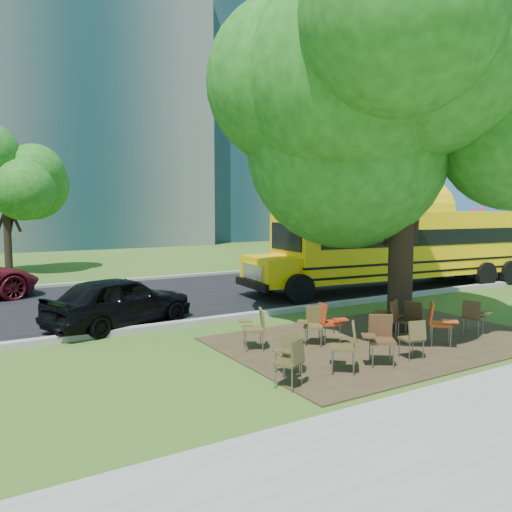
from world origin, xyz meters
TOP-DOWN VIEW (x-y plane):
  - ground at (0.00, 0.00)m, footprint 160.00×160.00m
  - dirt_patch at (1.00, -0.50)m, footprint 7.00×4.50m
  - asphalt_road at (0.00, 7.00)m, footprint 80.00×8.00m
  - kerb_near at (0.00, 3.00)m, footprint 80.00×0.25m
  - kerb_far at (0.00, 11.10)m, footprint 80.00×0.25m
  - building_right at (24.00, 38.00)m, footprint 30.00×16.00m
  - bg_tree_2 at (-5.00, 16.00)m, footprint 4.80×4.80m
  - bg_tree_3 at (8.00, 14.00)m, footprint 5.60×5.60m
  - bg_tree_4 at (16.00, 13.00)m, footprint 5.00×5.00m
  - main_tree at (1.89, -0.11)m, footprint 7.20×7.20m
  - school_bus at (7.12, 4.49)m, footprint 11.54×3.50m
  - chair_0 at (-2.41, -1.86)m, footprint 0.55×0.64m
  - chair_1 at (-2.11, -1.38)m, footprint 0.57×0.46m
  - chair_2 at (-1.19, -1.77)m, footprint 0.63×0.79m
  - chair_3 at (-0.39, -1.76)m, footprint 0.80×0.63m
  - chair_4 at (0.41, -1.85)m, footprint 0.59×0.46m
  - chair_5 at (1.57, -1.46)m, footprint 0.64×0.80m
  - chair_6 at (1.44, -0.82)m, footprint 0.64×0.59m
  - chair_7 at (2.98, -1.30)m, footprint 0.63×0.57m
  - chair_8 at (-1.79, 0.30)m, footprint 0.55×0.70m
  - chair_9 at (-0.58, -0.03)m, footprint 0.71×0.56m
  - chair_10 at (-0.25, -0.11)m, footprint 0.54×0.68m
  - chair_11 at (0.99, -0.64)m, footprint 0.62×0.75m
  - black_car at (-3.56, 3.80)m, footprint 3.99×2.65m

SIDE VIEW (x-z plane):
  - ground at x=0.00m, z-range 0.00..0.00m
  - dirt_patch at x=1.00m, z-range 0.00..0.03m
  - asphalt_road at x=0.00m, z-range 0.00..0.04m
  - kerb_near at x=0.00m, z-range 0.00..0.14m
  - kerb_far at x=0.00m, z-range 0.00..0.14m
  - chair_1 at x=-2.11m, z-range 0.09..0.87m
  - chair_4 at x=0.41m, z-range 0.09..0.88m
  - chair_0 at x=-2.41m, z-range 0.09..0.90m
  - chair_9 at x=-0.58m, z-range 0.10..0.93m
  - chair_7 at x=2.98m, z-range 0.10..0.93m
  - chair_8 at x=-1.79m, z-range 0.10..0.96m
  - chair_6 at x=1.44m, z-range 0.10..0.96m
  - chair_10 at x=-0.25m, z-range 0.10..0.98m
  - chair_2 at x=-1.19m, z-range 0.11..1.03m
  - chair_11 at x=0.99m, z-range 0.11..1.03m
  - chair_5 at x=1.57m, z-range 0.11..1.05m
  - chair_3 at x=-0.39m, z-range 0.11..1.05m
  - black_car at x=-3.56m, z-range 0.00..1.26m
  - school_bus at x=7.12m, z-range 0.22..3.00m
  - bg_tree_2 at x=-5.00m, z-range 0.90..7.52m
  - bg_tree_4 at x=16.00m, z-range 0.92..7.77m
  - bg_tree_3 at x=8.00m, z-range 1.11..8.95m
  - main_tree at x=1.89m, z-range 0.72..9.37m
  - building_right at x=24.00m, z-range 0.00..25.00m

